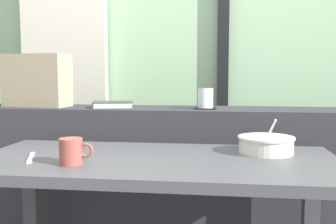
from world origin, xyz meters
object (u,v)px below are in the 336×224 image
(throw_pillow, at_px, (37,80))
(fork_utensil, at_px, (31,157))
(soup_bowl, at_px, (266,145))
(coaster_square, at_px, (205,108))
(ceramic_mug, at_px, (72,151))
(juice_glass, at_px, (205,99))
(breakfast_table, at_px, (156,192))
(closed_book, at_px, (113,105))

(throw_pillow, bearing_deg, fork_utensil, -66.62)
(soup_bowl, relative_size, fork_utensil, 1.21)
(coaster_square, height_order, ceramic_mug, coaster_square)
(juice_glass, relative_size, throw_pillow, 0.29)
(soup_bowl, bearing_deg, ceramic_mug, -158.02)
(breakfast_table, xyz_separation_m, coaster_square, (0.15, 0.50, 0.25))
(coaster_square, height_order, fork_utensil, coaster_square)
(closed_book, bearing_deg, coaster_square, -0.40)
(breakfast_table, relative_size, juice_glass, 13.90)
(closed_book, height_order, fork_utensil, closed_book)
(closed_book, height_order, ceramic_mug, closed_book)
(closed_book, relative_size, ceramic_mug, 1.92)
(fork_utensil, bearing_deg, coaster_square, 21.64)
(juice_glass, bearing_deg, throw_pillow, 177.87)
(throw_pillow, relative_size, soup_bowl, 1.55)
(closed_book, bearing_deg, juice_glass, -0.40)
(closed_book, bearing_deg, ceramic_mug, -86.80)
(soup_bowl, bearing_deg, juice_glass, 123.00)
(throw_pillow, bearing_deg, closed_book, -4.08)
(closed_book, xyz_separation_m, ceramic_mug, (0.04, -0.63, -0.10))
(juice_glass, height_order, ceramic_mug, juice_glass)
(breakfast_table, distance_m, ceramic_mug, 0.33)
(coaster_square, distance_m, closed_book, 0.45)
(ceramic_mug, bearing_deg, breakfast_table, 26.89)
(juice_glass, distance_m, ceramic_mug, 0.76)
(closed_book, bearing_deg, fork_utensil, -103.94)
(fork_utensil, xyz_separation_m, ceramic_mug, (0.17, -0.07, 0.04))
(soup_bowl, bearing_deg, breakfast_table, -161.41)
(coaster_square, height_order, soup_bowl, coaster_square)
(coaster_square, distance_m, fork_utensil, 0.82)
(breakfast_table, xyz_separation_m, throw_pillow, (-0.68, 0.53, 0.38))
(juice_glass, xyz_separation_m, soup_bowl, (0.24, -0.36, -0.14))
(juice_glass, distance_m, soup_bowl, 0.46)
(fork_utensil, bearing_deg, soup_bowl, -8.71)
(coaster_square, xyz_separation_m, closed_book, (-0.45, 0.00, 0.01))
(breakfast_table, bearing_deg, fork_utensil, -171.70)
(breakfast_table, height_order, soup_bowl, soup_bowl)
(ceramic_mug, bearing_deg, soup_bowl, 21.98)
(breakfast_table, bearing_deg, juice_glass, 72.62)
(coaster_square, relative_size, throw_pillow, 0.31)
(fork_utensil, bearing_deg, juice_glass, 21.64)
(juice_glass, bearing_deg, ceramic_mug, -123.29)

